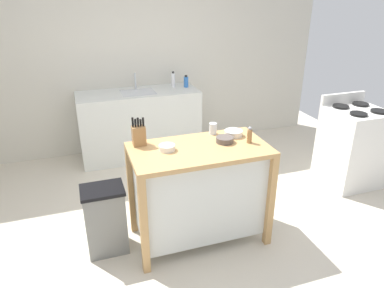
# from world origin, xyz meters

# --- Properties ---
(ground_plane) EXTENTS (6.59, 6.59, 0.00)m
(ground_plane) POSITION_xyz_m (0.00, 0.00, 0.00)
(ground_plane) COLOR beige
(ground_plane) RESTS_ON ground
(wall_back) EXTENTS (5.59, 0.10, 2.60)m
(wall_back) POSITION_xyz_m (0.00, 2.25, 1.30)
(wall_back) COLOR beige
(wall_back) RESTS_ON ground
(kitchen_island) EXTENTS (1.19, 0.64, 0.92)m
(kitchen_island) POSITION_xyz_m (0.19, -0.07, 0.52)
(kitchen_island) COLOR tan
(kitchen_island) RESTS_ON ground
(knife_block) EXTENTS (0.11, 0.09, 0.25)m
(knife_block) POSITION_xyz_m (-0.29, 0.15, 1.02)
(knife_block) COLOR #9E7042
(knife_block) RESTS_ON kitchen_island
(bowl_ceramic_small) EXTENTS (0.16, 0.16, 0.05)m
(bowl_ceramic_small) POSITION_xyz_m (0.57, 0.08, 0.95)
(bowl_ceramic_small) COLOR silver
(bowl_ceramic_small) RESTS_ON kitchen_island
(bowl_stoneware_deep) EXTENTS (0.14, 0.14, 0.05)m
(bowl_stoneware_deep) POSITION_xyz_m (-0.09, -0.03, 0.95)
(bowl_stoneware_deep) COLOR silver
(bowl_stoneware_deep) RESTS_ON kitchen_island
(bowl_ceramic_wide) EXTENTS (0.15, 0.15, 0.05)m
(bowl_ceramic_wide) POSITION_xyz_m (0.43, -0.03, 0.95)
(bowl_ceramic_wide) COLOR #564C47
(bowl_ceramic_wide) RESTS_ON kitchen_island
(drinking_cup) EXTENTS (0.07, 0.07, 0.10)m
(drinking_cup) POSITION_xyz_m (0.41, 0.19, 0.98)
(drinking_cup) COLOR silver
(drinking_cup) RESTS_ON kitchen_island
(pepper_grinder) EXTENTS (0.04, 0.04, 0.15)m
(pepper_grinder) POSITION_xyz_m (0.63, -0.11, 0.99)
(pepper_grinder) COLOR #9E7042
(pepper_grinder) RESTS_ON kitchen_island
(trash_bin) EXTENTS (0.36, 0.28, 0.63)m
(trash_bin) POSITION_xyz_m (-0.65, 0.02, 0.32)
(trash_bin) COLOR slate
(trash_bin) RESTS_ON ground
(sink_counter) EXTENTS (1.59, 0.60, 0.91)m
(sink_counter) POSITION_xyz_m (0.03, 1.90, 0.46)
(sink_counter) COLOR silver
(sink_counter) RESTS_ON ground
(sink_faucet) EXTENTS (0.02, 0.02, 0.22)m
(sink_faucet) POSITION_xyz_m (0.03, 2.04, 1.02)
(sink_faucet) COLOR #B7BCC1
(sink_faucet) RESTS_ON sink_counter
(bottle_dish_soap) EXTENTS (0.06, 0.06, 0.17)m
(bottle_dish_soap) POSITION_xyz_m (0.71, 1.93, 0.99)
(bottle_dish_soap) COLOR blue
(bottle_dish_soap) RESTS_ON sink_counter
(bottle_hand_soap) EXTENTS (0.05, 0.05, 0.21)m
(bottle_hand_soap) POSITION_xyz_m (0.54, 1.99, 1.01)
(bottle_hand_soap) COLOR white
(bottle_hand_soap) RESTS_ON sink_counter
(stove) EXTENTS (0.60, 0.60, 1.03)m
(stove) POSITION_xyz_m (2.24, 0.36, 0.46)
(stove) COLOR white
(stove) RESTS_ON ground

